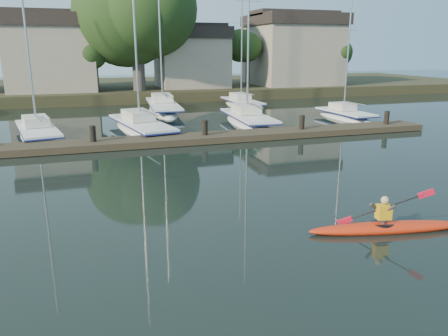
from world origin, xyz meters
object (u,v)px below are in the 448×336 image
object	(u,v)px
sailboat_6	(163,113)
sailboat_1	(39,140)
dock	(151,141)
kayak	(386,225)
sailboat_3	(248,127)
sailboat_4	(344,121)
sailboat_7	(242,108)
sailboat_2	(141,134)

from	to	relation	value
sailboat_6	sailboat_1	bearing A→B (deg)	-131.57
dock	sailboat_1	xyz separation A→B (m)	(-6.06, 4.26, -0.39)
kayak	sailboat_3	world-z (taller)	sailboat_3
sailboat_4	sailboat_7	size ratio (longest dim) A/B	0.88
dock	sailboat_7	world-z (taller)	sailboat_7
dock	sailboat_7	xyz separation A→B (m)	(10.18, 13.78, -0.39)
sailboat_2	sailboat_7	world-z (taller)	sailboat_2
sailboat_3	sailboat_4	bearing A→B (deg)	3.65
dock	sailboat_1	distance (m)	7.41
sailboat_3	sailboat_4	size ratio (longest dim) A/B	1.27
kayak	dock	bearing A→B (deg)	119.71
dock	sailboat_4	bearing A→B (deg)	17.88
sailboat_6	sailboat_7	xyz separation A→B (m)	(7.26, 0.69, 0.02)
kayak	sailboat_7	distance (m)	27.93
sailboat_3	sailboat_6	bearing A→B (deg)	121.13
kayak	dock	size ratio (longest dim) A/B	0.14
sailboat_1	sailboat_3	size ratio (longest dim) A/B	0.96
sailboat_1	sailboat_6	bearing A→B (deg)	33.48
dock	kayak	bearing A→B (deg)	-71.06
sailboat_3	sailboat_4	world-z (taller)	sailboat_3
kayak	sailboat_1	bearing A→B (deg)	131.76
sailboat_3	sailboat_7	distance (m)	9.42
sailboat_7	sailboat_3	bearing A→B (deg)	-108.86
kayak	sailboat_1	xyz separation A→B (m)	(-10.73, 17.86, -0.36)
sailboat_4	sailboat_7	bearing A→B (deg)	115.42
kayak	sailboat_6	xyz separation A→B (m)	(-1.74, 26.69, -0.38)
kayak	sailboat_3	xyz separation A→B (m)	(2.71, 18.38, -0.39)
dock	sailboat_7	bearing A→B (deg)	53.54
dock	sailboat_3	size ratio (longest dim) A/B	2.45
kayak	sailboat_4	distance (m)	21.23
kayak	sailboat_4	bearing A→B (deg)	71.32
sailboat_1	sailboat_2	bearing A→B (deg)	-11.54
sailboat_1	sailboat_3	distance (m)	13.45
sailboat_4	sailboat_7	distance (m)	10.17
sailboat_6	sailboat_2	bearing A→B (deg)	-104.42
dock	sailboat_4	world-z (taller)	sailboat_4
sailboat_2	sailboat_4	xyz separation A→B (m)	(15.13, 0.67, 0.01)
sailboat_1	sailboat_3	xyz separation A→B (m)	(13.44, 0.52, -0.03)
kayak	sailboat_2	size ratio (longest dim) A/B	0.30
dock	sailboat_4	size ratio (longest dim) A/B	3.10
kayak	sailboat_4	xyz separation A→B (m)	(10.44, 18.48, -0.36)
sailboat_3	sailboat_7	xyz separation A→B (m)	(2.80, 9.00, 0.02)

